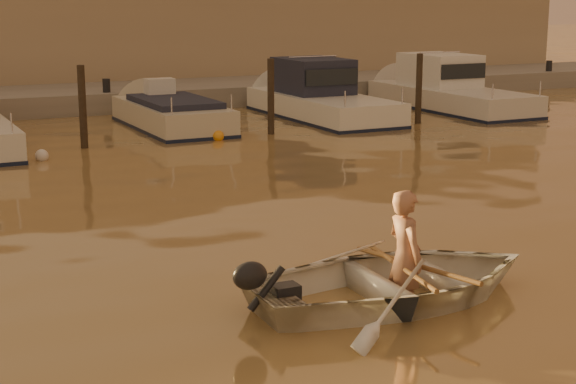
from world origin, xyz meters
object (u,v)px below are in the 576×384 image
moored_boat_5 (451,90)px  waterfront_building (2,29)px  moored_boat_3 (172,120)px  moored_boat_4 (322,97)px  person (405,257)px  dinghy (397,280)px

moored_boat_5 → waterfront_building: bearing=138.1°
moored_boat_3 → moored_boat_4: (4.76, 0.00, 0.40)m
person → moored_boat_5: (11.56, 14.82, 0.09)m
moored_boat_4 → waterfront_building: 13.45m
moored_boat_3 → moored_boat_5: (9.49, 0.00, 0.40)m
moored_boat_4 → moored_boat_5: same height
dinghy → moored_boat_5: bearing=-36.6°
person → waterfront_building: 25.90m
moored_boat_4 → waterfront_building: size_ratio=0.15×
person → moored_boat_3: (2.07, 14.82, -0.31)m
moored_boat_4 → waterfront_building: bearing=124.4°
moored_boat_5 → waterfront_building: size_ratio=0.16×
dinghy → moored_boat_3: moored_boat_3 is taller
moored_boat_4 → moored_boat_5: (4.73, 0.00, 0.00)m
person → dinghy: bearing=90.0°
moored_boat_3 → waterfront_building: size_ratio=0.13×
dinghy → moored_boat_3: 14.98m
moored_boat_5 → waterfront_building: waterfront_building is taller
moored_boat_5 → waterfront_building: (-12.26, 11.00, 1.77)m
moored_boat_3 → moored_boat_5: bearing=0.0°
dinghy → waterfront_building: size_ratio=0.08×
dinghy → moored_boat_4: (6.93, 14.82, 0.36)m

